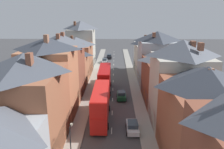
{
  "coord_description": "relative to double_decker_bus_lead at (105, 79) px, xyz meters",
  "views": [
    {
      "loc": [
        0.49,
        -10.91,
        17.17
      ],
      "look_at": [
        -0.3,
        42.74,
        1.58
      ],
      "focal_mm": 35.0,
      "sensor_mm": 36.0,
      "label": 1
    }
  ],
  "objects": [
    {
      "name": "car_near_blue",
      "position": [
        0.01,
        35.06,
        -1.98
      ],
      "size": [
        1.9,
        4.58,
        1.67
      ],
      "color": "black",
      "rests_on": "ground"
    },
    {
      "name": "car_parked_left_a",
      "position": [
        -1.29,
        27.34,
        -1.98
      ],
      "size": [
        1.9,
        4.29,
        1.66
      ],
      "color": "#B7BABF",
      "rests_on": "ground"
    },
    {
      "name": "double_decker_bus_mid_street",
      "position": [
        0.0,
        -13.43,
        0.0
      ],
      "size": [
        2.74,
        10.8,
        5.3
      ],
      "color": "red",
      "rests_on": "ground"
    },
    {
      "name": "pavement_right",
      "position": [
        6.91,
        3.13,
        -2.75
      ],
      "size": [
        2.2,
        104.0,
        0.14
      ],
      "primitive_type": "cube",
      "color": "gray",
      "rests_on": "ground"
    },
    {
      "name": "pavement_left",
      "position": [
        -3.29,
        3.13,
        -2.75
      ],
      "size": [
        2.2,
        104.0,
        0.14
      ],
      "primitive_type": "cube",
      "color": "gray",
      "rests_on": "ground"
    },
    {
      "name": "centre_line_dashes",
      "position": [
        1.81,
        1.13,
        -2.81
      ],
      "size": [
        0.14,
        97.8,
        0.01
      ],
      "color": "silver",
      "rests_on": "ground"
    },
    {
      "name": "terrace_row_right",
      "position": [
        11.99,
        -14.5,
        3.21
      ],
      "size": [
        8.0,
        68.04,
        13.33
      ],
      "color": "#BCB7A8",
      "rests_on": "ground"
    },
    {
      "name": "car_near_silver",
      "position": [
        4.91,
        -17.03,
        -2.0
      ],
      "size": [
        1.9,
        4.07,
        1.62
      ],
      "color": "silver",
      "rests_on": "ground"
    },
    {
      "name": "terrace_row_left",
      "position": [
        -8.38,
        -8.2,
        3.06
      ],
      "size": [
        8.0,
        74.33,
        14.35
      ],
      "color": "brown",
      "rests_on": "ground"
    },
    {
      "name": "double_decker_bus_lead",
      "position": [
        0.0,
        0.0,
        0.0
      ],
      "size": [
        2.74,
        10.8,
        5.3
      ],
      "color": "#B70F0F",
      "rests_on": "ground"
    },
    {
      "name": "car_parked_right_a",
      "position": [
        3.61,
        -4.6,
        -1.96
      ],
      "size": [
        1.9,
        3.91,
        1.7
      ],
      "color": "#144728",
      "rests_on": "ground"
    },
    {
      "name": "street_lamp",
      "position": [
        -2.44,
        -25.37,
        0.43
      ],
      "size": [
        0.2,
        1.12,
        5.5
      ],
      "color": "black",
      "rests_on": "ground"
    }
  ]
}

